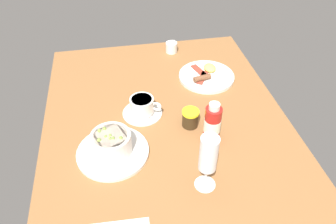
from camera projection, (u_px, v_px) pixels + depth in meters
ground_plane at (167, 125)px, 112.49cm from camera, size 110.00×84.00×3.00cm
porridge_bowl at (112, 146)px, 98.11cm from camera, size 22.36×22.36×8.77cm
coffee_cup at (142, 107)px, 112.82cm from camera, size 14.06×14.06×6.53cm
creamer_jug at (172, 47)px, 145.38cm from camera, size 5.94×5.42×5.25cm
wine_glass at (208, 156)px, 83.65cm from camera, size 5.98×5.98×18.62cm
jam_jar at (190, 118)px, 108.16cm from camera, size 5.81×5.81×6.22cm
sauce_bottle_red at (212, 124)px, 101.11cm from camera, size 5.35×5.35×14.55cm
breakfast_plate at (206, 76)px, 130.82cm from camera, size 22.39×22.39×3.70cm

